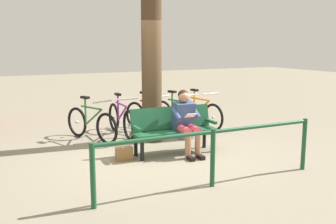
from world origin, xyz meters
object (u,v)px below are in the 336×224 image
person_reading (186,119)px  bicycle_silver (121,120)px  bicycle_orange (91,124)px  litter_bin (186,122)px  bench (173,127)px  handbag (124,154)px  bicycle_red (150,117)px  bicycle_purple (199,113)px  bicycle_blue (177,115)px  tree_trunk (151,44)px

person_reading → bicycle_silver: person_reading is taller
bicycle_orange → litter_bin: bearing=46.6°
bench → handbag: 1.07m
bicycle_red → bicycle_silver: bearing=-109.1°
bicycle_silver → bicycle_orange: bearing=-77.5°
litter_bin → bicycle_red: bearing=-63.3°
person_reading → bicycle_purple: size_ratio=0.72×
bench → bicycle_blue: bearing=-117.8°
bicycle_purple → bicycle_orange: (2.72, 0.09, 0.00)m
person_reading → bicycle_blue: (-0.80, -1.85, -0.31)m
tree_trunk → bicycle_silver: tree_trunk is taller
handbag → bicycle_purple: bearing=-145.9°
handbag → bicycle_silver: bicycle_silver is taller
bicycle_purple → bicycle_blue: size_ratio=1.03×
litter_bin → bicycle_silver: bicycle_silver is taller
bench → bicycle_purple: bearing=-130.5°
bicycle_red → bicycle_blue: bearing=60.3°
tree_trunk → bicycle_red: bearing=-110.4°
bicycle_purple → litter_bin: bearing=-55.0°
bench → bicycle_orange: 1.98m
handbag → tree_trunk: (-1.03, -1.08, 1.92)m
bicycle_purple → bicycle_blue: bearing=-97.2°
bicycle_purple → bicycle_blue: same height
handbag → bicycle_orange: (0.13, -1.66, 0.24)m
handbag → tree_trunk: 2.43m
litter_bin → bicycle_red: 1.02m
bicycle_orange → handbag: bearing=-17.5°
bicycle_silver → tree_trunk: bearing=30.8°
bench → bicycle_orange: size_ratio=1.02×
bicycle_purple → bicycle_red: (1.28, -0.08, 0.00)m
bicycle_blue → bicycle_orange: same height
bicycle_red → bicycle_orange: (1.44, 0.17, 0.00)m
handbag → bicycle_blue: size_ratio=0.19×
bicycle_purple → person_reading: bearing=-47.3°
bench → handbag: bench is taller
litter_bin → bicycle_silver: bearing=-37.5°
bicycle_blue → bicycle_red: same height
bench → handbag: size_ratio=5.39×
bicycle_silver → handbag: bearing=-17.9°
person_reading → litter_bin: bearing=-117.1°
bicycle_red → bicycle_silver: size_ratio=0.95×
bicycle_orange → bicycle_blue: bearing=69.4°
bicycle_blue → bicycle_purple: bearing=75.8°
bicycle_blue → handbag: bearing=-66.3°
handbag → litter_bin: litter_bin is taller
person_reading → bicycle_orange: 2.23m
bench → bicycle_silver: bearing=-74.7°
bench → bicycle_orange: bicycle_orange is taller
litter_bin → bicycle_red: size_ratio=0.46×
handbag → bicycle_red: bicycle_red is taller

